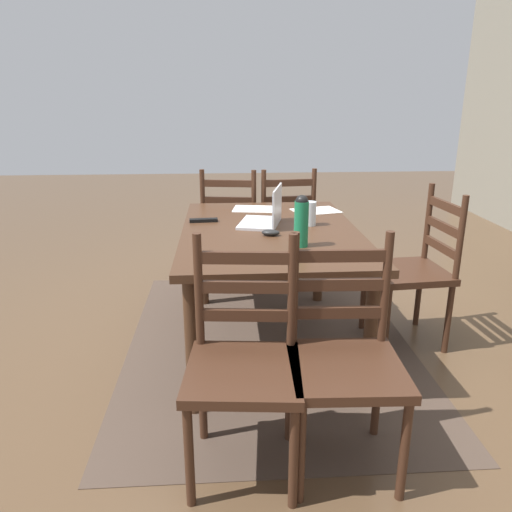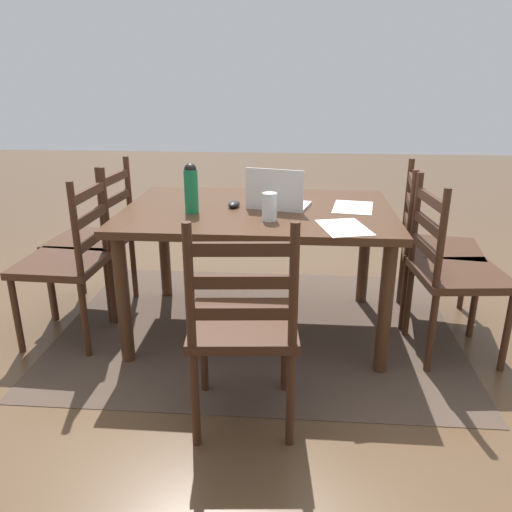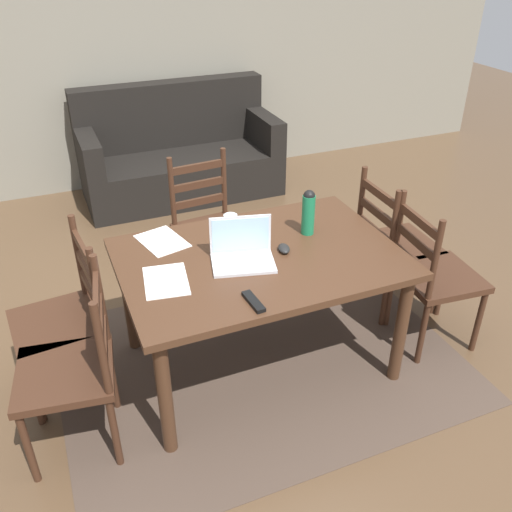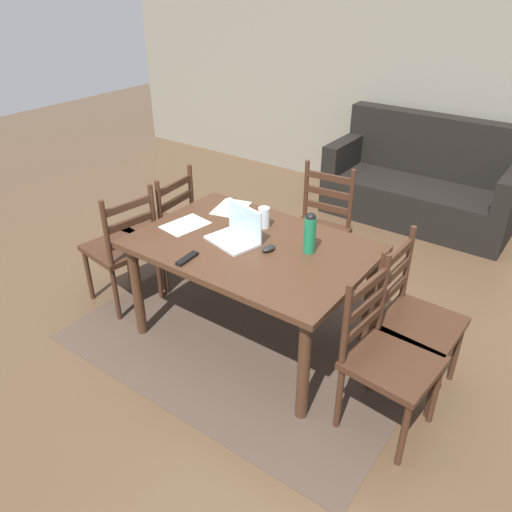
# 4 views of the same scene
# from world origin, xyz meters

# --- Properties ---
(ground_plane) EXTENTS (14.00, 14.00, 0.00)m
(ground_plane) POSITION_xyz_m (0.00, 0.00, 0.00)
(ground_plane) COLOR brown
(area_rug) EXTENTS (2.28, 1.71, 0.01)m
(area_rug) POSITION_xyz_m (0.00, 0.00, 0.00)
(area_rug) COLOR #47382D
(area_rug) RESTS_ON ground
(dining_table) EXTENTS (1.47, 1.00, 0.73)m
(dining_table) POSITION_xyz_m (0.00, 0.00, 0.64)
(dining_table) COLOR #422819
(dining_table) RESTS_ON ground
(chair_right_near) EXTENTS (0.48, 0.48, 0.95)m
(chair_right_near) POSITION_xyz_m (1.03, -0.20, 0.46)
(chair_right_near) COLOR #3D2316
(chair_right_near) RESTS_ON ground
(chair_left_near) EXTENTS (0.50, 0.50, 0.95)m
(chair_left_near) POSITION_xyz_m (-1.03, -0.21, 0.46)
(chair_left_near) COLOR #3D2316
(chair_left_near) RESTS_ON ground
(chair_far_head) EXTENTS (0.48, 0.48, 0.95)m
(chair_far_head) POSITION_xyz_m (-0.00, 0.87, 0.46)
(chair_far_head) COLOR #3D2316
(chair_far_head) RESTS_ON ground
(chair_right_far) EXTENTS (0.46, 0.46, 0.95)m
(chair_right_far) POSITION_xyz_m (1.03, 0.20, 0.46)
(chair_right_far) COLOR #3D2316
(chair_right_far) RESTS_ON ground
(chair_left_far) EXTENTS (0.48, 0.48, 0.95)m
(chair_left_far) POSITION_xyz_m (-1.03, 0.20, 0.46)
(chair_left_far) COLOR #3D2316
(chair_left_far) RESTS_ON ground
(laptop) EXTENTS (0.36, 0.29, 0.23)m
(laptop) POSITION_xyz_m (-0.10, -0.01, 0.79)
(laptop) COLOR silver
(laptop) RESTS_ON dining_table
(water_bottle) EXTENTS (0.07, 0.07, 0.26)m
(water_bottle) POSITION_xyz_m (0.34, 0.12, 0.87)
(water_bottle) COLOR #197247
(water_bottle) RESTS_ON dining_table
(drinking_glass) EXTENTS (0.08, 0.08, 0.14)m
(drinking_glass) POSITION_xyz_m (-0.07, 0.24, 0.80)
(drinking_glass) COLOR silver
(drinking_glass) RESTS_ON dining_table
(computer_mouse) EXTENTS (0.08, 0.11, 0.03)m
(computer_mouse) POSITION_xyz_m (0.13, -0.01, 0.75)
(computer_mouse) COLOR black
(computer_mouse) RESTS_ON dining_table
(tv_remote) EXTENTS (0.06, 0.17, 0.02)m
(tv_remote) POSITION_xyz_m (-0.20, -0.39, 0.74)
(tv_remote) COLOR black
(tv_remote) RESTS_ON dining_table
(paper_stack_left) EXTENTS (0.25, 0.33, 0.00)m
(paper_stack_left) POSITION_xyz_m (-0.52, -0.05, 0.74)
(paper_stack_left) COLOR white
(paper_stack_left) RESTS_ON dining_table
(paper_stack_right) EXTENTS (0.28, 0.34, 0.00)m
(paper_stack_right) POSITION_xyz_m (-0.44, 0.35, 0.74)
(paper_stack_right) COLOR white
(paper_stack_right) RESTS_ON dining_table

